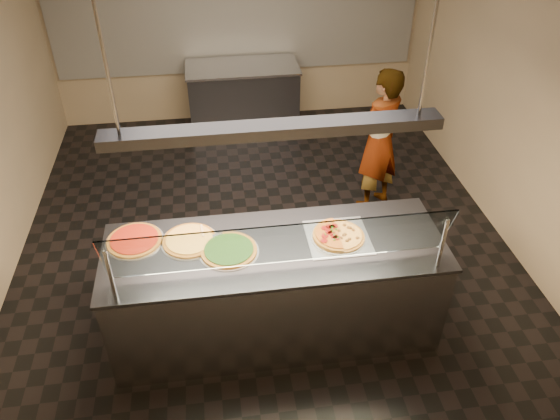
{
  "coord_description": "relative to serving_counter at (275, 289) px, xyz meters",
  "views": [
    {
      "loc": [
        -0.47,
        -4.38,
        3.68
      ],
      "look_at": [
        0.04,
        -0.82,
        1.02
      ],
      "focal_mm": 35.0,
      "sensor_mm": 36.0,
      "label": 1
    }
  ],
  "objects": [
    {
      "name": "prep_table",
      "position": [
        0.06,
        3.71,
        0.0
      ],
      "size": [
        1.5,
        0.74,
        0.93
      ],
      "color": "#3C3C41",
      "rests_on": "ground"
    },
    {
      "name": "worker",
      "position": [
        1.35,
        1.69,
        0.35
      ],
      "size": [
        0.71,
        0.65,
        1.63
      ],
      "primitive_type": "imported",
      "rotation": [
        0.0,
        0.0,
        3.71
      ],
      "color": "#3C3647",
      "rests_on": "ground"
    },
    {
      "name": "tile_band",
      "position": [
        0.05,
        4.14,
        0.83
      ],
      "size": [
        4.9,
        0.02,
        1.2
      ],
      "primitive_type": "cube",
      "color": "silver",
      "rests_on": "wall_back"
    },
    {
      "name": "pizza_spatula",
      "position": [
        -0.51,
        0.19,
        0.49
      ],
      "size": [
        0.19,
        0.23,
        0.02
      ],
      "color": "#B7B7BC",
      "rests_on": "pizza_spinach"
    },
    {
      "name": "ground",
      "position": [
        0.05,
        1.16,
        -0.48
      ],
      "size": [
        5.0,
        6.0,
        0.02
      ],
      "primitive_type": "cube",
      "color": "black",
      "rests_on": "ground"
    },
    {
      "name": "lamp_rod_left",
      "position": [
        -1.0,
        0.0,
        2.03
      ],
      "size": [
        0.02,
        0.02,
        1.01
      ],
      "primitive_type": "cylinder",
      "color": "#B7B7BC",
      "rests_on": "ceiling"
    },
    {
      "name": "sneeze_guard",
      "position": [
        0.0,
        -0.34,
        0.76
      ],
      "size": [
        2.43,
        0.18,
        0.54
      ],
      "color": "#B7B7BC",
      "rests_on": "serving_counter"
    },
    {
      "name": "half_pizza_sausage",
      "position": [
        0.61,
        0.03,
        0.49
      ],
      "size": [
        0.21,
        0.41,
        0.04
      ],
      "color": "brown",
      "rests_on": "perforated_tray"
    },
    {
      "name": "heat_lamp_housing",
      "position": [
        0.0,
        0.0,
        1.48
      ],
      "size": [
        2.3,
        0.18,
        0.08
      ],
      "primitive_type": "cube",
      "color": "#3C3C41",
      "rests_on": "ceiling"
    },
    {
      "name": "serving_counter",
      "position": [
        0.0,
        0.0,
        0.0
      ],
      "size": [
        2.67,
        0.94,
        0.93
      ],
      "color": "#B7B7BC",
      "rests_on": "ground"
    },
    {
      "name": "pizza_cheese",
      "position": [
        -0.66,
        0.15,
        0.48
      ],
      "size": [
        0.45,
        0.45,
        0.03
      ],
      "color": "silver",
      "rests_on": "serving_counter"
    },
    {
      "name": "wall_right",
      "position": [
        2.56,
        1.16,
        1.03
      ],
      "size": [
        0.02,
        6.0,
        3.0
      ],
      "primitive_type": "cube",
      "color": "tan",
      "rests_on": "ground"
    },
    {
      "name": "pizza_spinach",
      "position": [
        -0.36,
        -0.01,
        0.48
      ],
      "size": [
        0.46,
        0.46,
        0.03
      ],
      "color": "silver",
      "rests_on": "serving_counter"
    },
    {
      "name": "wall_front",
      "position": [
        0.05,
        -1.85,
        1.03
      ],
      "size": [
        5.0,
        0.02,
        3.0
      ],
      "primitive_type": "cube",
      "color": "tan",
      "rests_on": "ground"
    },
    {
      "name": "half_pizza_pepperoni",
      "position": [
        0.41,
        0.03,
        0.5
      ],
      "size": [
        0.22,
        0.41,
        0.05
      ],
      "color": "brown",
      "rests_on": "perforated_tray"
    },
    {
      "name": "wall_back",
      "position": [
        0.05,
        4.17,
        1.03
      ],
      "size": [
        5.0,
        0.02,
        3.0
      ],
      "primitive_type": "cube",
      "color": "tan",
      "rests_on": "ground"
    },
    {
      "name": "perforated_tray",
      "position": [
        0.51,
        0.03,
        0.47
      ],
      "size": [
        0.49,
        0.49,
        0.01
      ],
      "color": "silver",
      "rests_on": "serving_counter"
    },
    {
      "name": "lamp_rod_right",
      "position": [
        1.0,
        0.0,
        2.03
      ],
      "size": [
        0.02,
        0.02,
        1.01
      ],
      "primitive_type": "cylinder",
      "color": "#B7B7BC",
      "rests_on": "ceiling"
    },
    {
      "name": "pizza_tomato",
      "position": [
        -1.08,
        0.22,
        0.48
      ],
      "size": [
        0.46,
        0.46,
        0.03
      ],
      "color": "silver",
      "rests_on": "serving_counter"
    }
  ]
}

